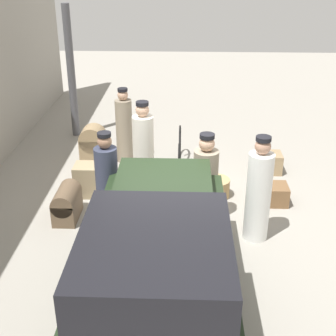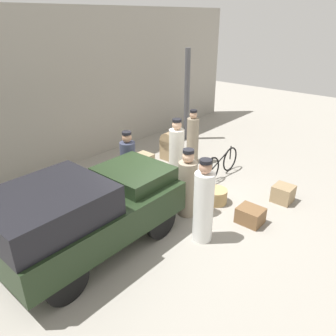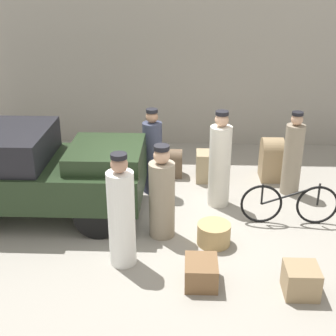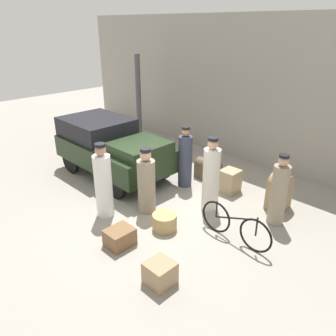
{
  "view_description": "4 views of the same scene",
  "coord_description": "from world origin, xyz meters",
  "px_view_note": "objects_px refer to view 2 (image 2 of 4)",
  "views": [
    {
      "loc": [
        -7.06,
        -0.08,
        4.37
      ],
      "look_at": [
        0.2,
        0.2,
        0.95
      ],
      "focal_mm": 50.0,
      "sensor_mm": 36.0,
      "label": 1
    },
    {
      "loc": [
        -5.11,
        -4.38,
        4.23
      ],
      "look_at": [
        0.2,
        0.2,
        0.95
      ],
      "focal_mm": 35.0,
      "sensor_mm": 36.0,
      "label": 2
    },
    {
      "loc": [
        0.5,
        -7.28,
        4.21
      ],
      "look_at": [
        0.2,
        0.2,
        0.95
      ],
      "focal_mm": 50.0,
      "sensor_mm": 36.0,
      "label": 3
    },
    {
      "loc": [
        5.38,
        -4.97,
        4.19
      ],
      "look_at": [
        0.2,
        0.2,
        0.95
      ],
      "focal_mm": 35.0,
      "sensor_mm": 36.0,
      "label": 4
    }
  ],
  "objects_px": {
    "wicker_basket": "(216,196)",
    "porter_with_bicycle": "(187,186)",
    "suitcase_black_upright": "(144,164)",
    "trunk_barrel_dark": "(171,145)",
    "trunk_large_brown": "(283,194)",
    "porter_lifting_near_truck": "(193,139)",
    "suitcase_small_leather": "(116,173)",
    "conductor_in_dark_uniform": "(177,155)",
    "porter_standing_middle": "(128,167)",
    "porter_carrying_trunk": "(203,205)",
    "truck": "(84,210)",
    "trunk_umber_medium": "(250,215)",
    "bicycle": "(221,164)"
  },
  "relations": [
    {
      "from": "wicker_basket",
      "to": "porter_with_bicycle",
      "type": "distance_m",
      "value": 1.05
    },
    {
      "from": "porter_standing_middle",
      "to": "suitcase_small_leather",
      "type": "xyz_separation_m",
      "value": [
        0.21,
        0.78,
        -0.48
      ]
    },
    {
      "from": "truck",
      "to": "bicycle",
      "type": "distance_m",
      "value": 4.56
    },
    {
      "from": "porter_carrying_trunk",
      "to": "truck",
      "type": "bearing_deg",
      "value": 139.63
    },
    {
      "from": "trunk_barrel_dark",
      "to": "trunk_large_brown",
      "type": "bearing_deg",
      "value": -92.89
    },
    {
      "from": "truck",
      "to": "suitcase_black_upright",
      "type": "xyz_separation_m",
      "value": [
        3.15,
        1.57,
        -0.6
      ]
    },
    {
      "from": "truck",
      "to": "trunk_large_brown",
      "type": "xyz_separation_m",
      "value": [
        4.31,
        -2.14,
        -0.7
      ]
    },
    {
      "from": "suitcase_black_upright",
      "to": "trunk_barrel_dark",
      "type": "relative_size",
      "value": 0.68
    },
    {
      "from": "truck",
      "to": "suitcase_small_leather",
      "type": "height_order",
      "value": "truck"
    },
    {
      "from": "trunk_umber_medium",
      "to": "trunk_barrel_dark",
      "type": "bearing_deg",
      "value": 66.89
    },
    {
      "from": "suitcase_small_leather",
      "to": "porter_carrying_trunk",
      "type": "bearing_deg",
      "value": -98.59
    },
    {
      "from": "wicker_basket",
      "to": "conductor_in_dark_uniform",
      "type": "relative_size",
      "value": 0.3
    },
    {
      "from": "bicycle",
      "to": "trunk_barrel_dark",
      "type": "bearing_deg",
      "value": 90.4
    },
    {
      "from": "porter_with_bicycle",
      "to": "trunk_barrel_dark",
      "type": "distance_m",
      "value": 3.23
    },
    {
      "from": "wicker_basket",
      "to": "porter_lifting_near_truck",
      "type": "relative_size",
      "value": 0.33
    },
    {
      "from": "suitcase_black_upright",
      "to": "suitcase_small_leather",
      "type": "height_order",
      "value": "suitcase_black_upright"
    },
    {
      "from": "bicycle",
      "to": "wicker_basket",
      "type": "xyz_separation_m",
      "value": [
        -1.34,
        -0.72,
        -0.2
      ]
    },
    {
      "from": "porter_carrying_trunk",
      "to": "conductor_in_dark_uniform",
      "type": "bearing_deg",
      "value": 51.66
    },
    {
      "from": "porter_lifting_near_truck",
      "to": "porter_carrying_trunk",
      "type": "height_order",
      "value": "porter_carrying_trunk"
    },
    {
      "from": "porter_with_bicycle",
      "to": "conductor_in_dark_uniform",
      "type": "relative_size",
      "value": 0.88
    },
    {
      "from": "trunk_umber_medium",
      "to": "trunk_barrel_dark",
      "type": "height_order",
      "value": "trunk_barrel_dark"
    },
    {
      "from": "trunk_large_brown",
      "to": "suitcase_black_upright",
      "type": "xyz_separation_m",
      "value": [
        -1.16,
        3.71,
        0.1
      ]
    },
    {
      "from": "suitcase_black_upright",
      "to": "bicycle",
      "type": "bearing_deg",
      "value": -52.2
    },
    {
      "from": "porter_lifting_near_truck",
      "to": "suitcase_small_leather",
      "type": "relative_size",
      "value": 2.26
    },
    {
      "from": "porter_lifting_near_truck",
      "to": "porter_with_bicycle",
      "type": "bearing_deg",
      "value": -145.34
    },
    {
      "from": "suitcase_black_upright",
      "to": "porter_lifting_near_truck",
      "type": "bearing_deg",
      "value": -17.86
    },
    {
      "from": "truck",
      "to": "trunk_large_brown",
      "type": "height_order",
      "value": "truck"
    },
    {
      "from": "trunk_umber_medium",
      "to": "porter_carrying_trunk",
      "type": "bearing_deg",
      "value": 158.03
    },
    {
      "from": "wicker_basket",
      "to": "truck",
      "type": "bearing_deg",
      "value": 163.93
    },
    {
      "from": "truck",
      "to": "trunk_barrel_dark",
      "type": "relative_size",
      "value": 3.95
    },
    {
      "from": "wicker_basket",
      "to": "trunk_barrel_dark",
      "type": "relative_size",
      "value": 0.6
    },
    {
      "from": "suitcase_small_leather",
      "to": "porter_standing_middle",
      "type": "bearing_deg",
      "value": -104.92
    },
    {
      "from": "conductor_in_dark_uniform",
      "to": "trunk_barrel_dark",
      "type": "height_order",
      "value": "conductor_in_dark_uniform"
    },
    {
      "from": "porter_standing_middle",
      "to": "truck",
      "type": "bearing_deg",
      "value": -154.35
    },
    {
      "from": "trunk_barrel_dark",
      "to": "porter_standing_middle",
      "type": "bearing_deg",
      "value": -163.91
    },
    {
      "from": "wicker_basket",
      "to": "porter_with_bicycle",
      "type": "xyz_separation_m",
      "value": [
        -0.86,
        0.24,
        0.55
      ]
    },
    {
      "from": "conductor_in_dark_uniform",
      "to": "trunk_umber_medium",
      "type": "relative_size",
      "value": 3.34
    },
    {
      "from": "trunk_umber_medium",
      "to": "suitcase_small_leather",
      "type": "height_order",
      "value": "suitcase_small_leather"
    },
    {
      "from": "truck",
      "to": "porter_standing_middle",
      "type": "bearing_deg",
      "value": 25.65
    },
    {
      "from": "porter_with_bicycle",
      "to": "trunk_large_brown",
      "type": "xyz_separation_m",
      "value": [
        2.0,
        -1.47,
        -0.51
      ]
    },
    {
      "from": "wicker_basket",
      "to": "porter_standing_middle",
      "type": "xyz_separation_m",
      "value": [
        -1.13,
        1.9,
        0.61
      ]
    },
    {
      "from": "wicker_basket",
      "to": "suitcase_small_leather",
      "type": "height_order",
      "value": "suitcase_small_leather"
    },
    {
      "from": "porter_standing_middle",
      "to": "trunk_large_brown",
      "type": "bearing_deg",
      "value": -54.05
    },
    {
      "from": "trunk_large_brown",
      "to": "suitcase_black_upright",
      "type": "distance_m",
      "value": 3.89
    },
    {
      "from": "porter_carrying_trunk",
      "to": "suitcase_black_upright",
      "type": "height_order",
      "value": "porter_carrying_trunk"
    },
    {
      "from": "porter_standing_middle",
      "to": "suitcase_small_leather",
      "type": "relative_size",
      "value": 2.31
    },
    {
      "from": "conductor_in_dark_uniform",
      "to": "trunk_large_brown",
      "type": "distance_m",
      "value": 2.87
    },
    {
      "from": "conductor_in_dark_uniform",
      "to": "suitcase_black_upright",
      "type": "relative_size",
      "value": 2.95
    },
    {
      "from": "suitcase_black_upright",
      "to": "truck",
      "type": "bearing_deg",
      "value": -153.61
    },
    {
      "from": "wicker_basket",
      "to": "porter_with_bicycle",
      "type": "height_order",
      "value": "porter_with_bicycle"
    }
  ]
}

